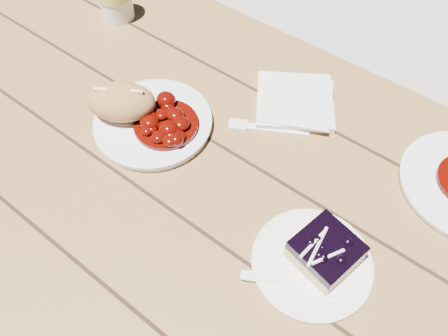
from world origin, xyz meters
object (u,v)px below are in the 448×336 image
Objects in this scene: main_plate at (153,123)px; blueberry_cake at (326,252)px; dessert_plate at (311,263)px; picnic_table at (302,290)px; bread_roll at (121,102)px.

blueberry_cake reaches higher than main_plate.
main_plate is 0.40m from blueberry_cake.
main_plate is at bearing -174.53° from blueberry_cake.
dessert_plate is at bearing -8.93° from main_plate.
main_plate is 0.39m from dessert_plate.
dessert_plate is 0.03m from blueberry_cake.
picnic_table is 9.09× the size of main_plate.
blueberry_cake is at bearing -6.58° from main_plate.
dessert_plate is 1.75× the size of blueberry_cake.
bread_roll is 1.24× the size of blueberry_cake.
dessert_plate is (0.39, -0.06, -0.00)m from main_plate.
bread_roll is 0.45m from blueberry_cake.
blueberry_cake is (0.01, -0.01, 0.20)m from picnic_table.
main_plate is 1.71× the size of bread_roll.
bread_roll reaches higher than main_plate.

